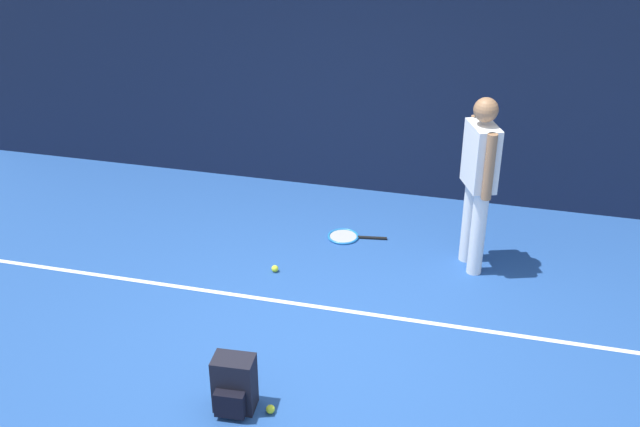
{
  "coord_description": "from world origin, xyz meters",
  "views": [
    {
      "loc": [
        1.35,
        -4.95,
        3.9
      ],
      "look_at": [
        0.0,
        0.4,
        1.0
      ],
      "focal_mm": 43.07,
      "sensor_mm": 36.0,
      "label": 1
    }
  ],
  "objects_px": {
    "tennis_racket": "(346,237)",
    "tennis_ball_by_fence": "(275,269)",
    "tennis_ball_near_player": "(270,409)",
    "tennis_player": "(479,175)",
    "backpack": "(234,385)"
  },
  "relations": [
    {
      "from": "tennis_player",
      "to": "tennis_ball_near_player",
      "type": "relative_size",
      "value": 25.76
    },
    {
      "from": "tennis_racket",
      "to": "tennis_ball_by_fence",
      "type": "bearing_deg",
      "value": 49.22
    },
    {
      "from": "tennis_racket",
      "to": "tennis_ball_near_player",
      "type": "bearing_deg",
      "value": 82.24
    },
    {
      "from": "backpack",
      "to": "tennis_ball_by_fence",
      "type": "height_order",
      "value": "backpack"
    },
    {
      "from": "backpack",
      "to": "tennis_racket",
      "type": "bearing_deg",
      "value": 81.11
    },
    {
      "from": "tennis_player",
      "to": "backpack",
      "type": "xyz_separation_m",
      "value": [
        -1.52,
        -2.45,
        -0.76
      ]
    },
    {
      "from": "tennis_player",
      "to": "backpack",
      "type": "relative_size",
      "value": 3.86
    },
    {
      "from": "backpack",
      "to": "tennis_ball_near_player",
      "type": "xyz_separation_m",
      "value": [
        0.27,
        0.01,
        -0.18
      ]
    },
    {
      "from": "tennis_racket",
      "to": "tennis_ball_by_fence",
      "type": "distance_m",
      "value": 0.96
    },
    {
      "from": "tennis_racket",
      "to": "tennis_ball_near_player",
      "type": "xyz_separation_m",
      "value": [
        0.02,
        -2.67,
        0.02
      ]
    },
    {
      "from": "tennis_ball_near_player",
      "to": "tennis_ball_by_fence",
      "type": "height_order",
      "value": "same"
    },
    {
      "from": "tennis_player",
      "to": "tennis_ball_near_player",
      "type": "height_order",
      "value": "tennis_player"
    },
    {
      "from": "tennis_player",
      "to": "backpack",
      "type": "height_order",
      "value": "tennis_player"
    },
    {
      "from": "backpack",
      "to": "tennis_ball_by_fence",
      "type": "relative_size",
      "value": 6.67
    },
    {
      "from": "tennis_racket",
      "to": "tennis_ball_near_player",
      "type": "distance_m",
      "value": 2.67
    }
  ]
}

